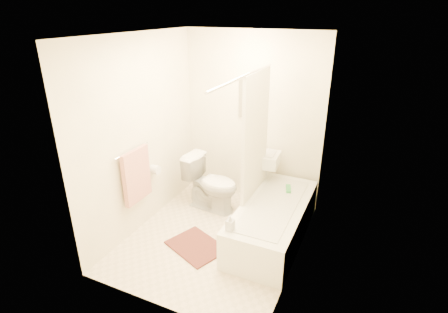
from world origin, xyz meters
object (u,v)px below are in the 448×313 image
at_px(bathtub, 273,221).
at_px(bath_mat, 196,246).
at_px(sink, 261,178).
at_px(soap_bottle, 230,223).
at_px(toilet, 212,184).

relative_size(bathtub, bath_mat, 2.56).
distance_m(sink, soap_bottle, 1.35).
xyz_separation_m(bathtub, soap_bottle, (-0.27, -0.70, 0.32)).
relative_size(sink, bath_mat, 1.40).
bearing_deg(soap_bottle, sink, 95.05).
bearing_deg(bath_mat, soap_bottle, -14.18).
bearing_deg(soap_bottle, bath_mat, 165.82).
relative_size(sink, soap_bottle, 5.11).
distance_m(toilet, bath_mat, 0.99).
relative_size(toilet, sink, 0.85).
xyz_separation_m(sink, soap_bottle, (0.12, -1.35, 0.10)).
xyz_separation_m(bath_mat, soap_bottle, (0.50, -0.13, 0.55)).
bearing_deg(sink, soap_bottle, -89.66).
relative_size(toilet, bathtub, 0.47).
bearing_deg(toilet, sink, -56.49).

